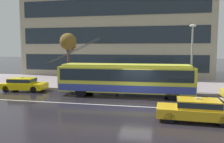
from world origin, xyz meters
TOP-DOWN VIEW (x-y plane):
  - ground_plane at (0.00, 0.00)m, footprint 160.00×160.00m
  - sidewalk_slab at (0.00, 9.06)m, footprint 80.00×10.00m
  - crosswalk_stripe_edge_near at (6.02, 1.03)m, footprint 0.44×4.40m
  - lane_centre_line at (0.00, -1.20)m, footprint 72.00×0.14m
  - trolleybus at (-1.16, 2.46)m, footprint 12.98×2.81m
  - taxi_queued_behind_bus at (-11.23, 2.59)m, footprint 4.35×2.11m
  - taxi_oncoming_near at (3.80, -3.77)m, footprint 4.32×1.87m
  - bus_shelter at (-3.56, 5.95)m, footprint 3.50×1.61m
  - pedestrian_at_shelter at (-5.20, 6.59)m, footprint 1.61×1.61m
  - pedestrian_approaching_curb at (-2.40, 4.68)m, footprint 1.01×1.01m
  - street_lamp at (4.59, 4.71)m, footprint 0.60×0.32m
  - street_tree_bare at (-7.81, 5.75)m, footprint 1.84×1.91m
  - office_tower_corner_left at (-4.98, 20.66)m, footprint 27.95×13.59m

SIDE VIEW (x-z plane):
  - ground_plane at x=0.00m, z-range 0.00..0.00m
  - lane_centre_line at x=0.00m, z-range 0.00..0.01m
  - crosswalk_stripe_edge_near at x=6.02m, z-range 0.00..0.01m
  - sidewalk_slab at x=0.00m, z-range 0.00..0.14m
  - taxi_oncoming_near at x=3.80m, z-range 0.00..1.40m
  - taxi_queued_behind_bus at x=-11.23m, z-range 0.01..1.40m
  - trolleybus at x=-1.16m, z-range -0.99..4.05m
  - pedestrian_approaching_curb at x=-2.40m, z-range 0.70..2.68m
  - pedestrian_at_shelter at x=-5.20m, z-range 0.78..2.75m
  - bus_shelter at x=-3.56m, z-range 0.73..3.14m
  - street_lamp at x=4.59m, z-range 0.74..6.89m
  - street_tree_bare at x=-7.81m, z-range 1.91..7.51m
  - office_tower_corner_left at x=-4.98m, z-range 0.01..19.61m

